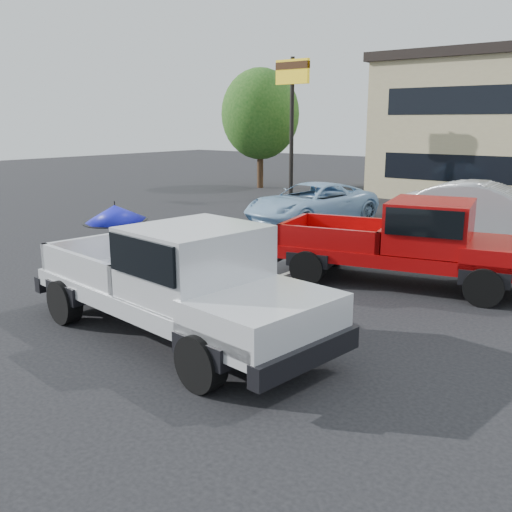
% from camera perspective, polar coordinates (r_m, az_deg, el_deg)
% --- Properties ---
extents(ground, '(90.00, 90.00, 0.00)m').
position_cam_1_polar(ground, '(8.52, 5.49, -10.11)').
color(ground, black).
rests_on(ground, ground).
extents(stripe_left, '(0.12, 5.00, 0.01)m').
position_cam_1_polar(stripe_left, '(11.71, -1.64, -3.45)').
color(stripe_left, silver).
rests_on(stripe_left, ground).
extents(motel_sign, '(1.60, 0.22, 6.00)m').
position_cam_1_polar(motel_sign, '(25.05, 3.64, 16.21)').
color(motel_sign, black).
rests_on(motel_sign, ground).
extents(tree_left, '(3.96, 3.96, 6.02)m').
position_cam_1_polar(tree_left, '(29.80, 0.43, 14.00)').
color(tree_left, '#332114').
rests_on(tree_left, ground).
extents(silver_pickup, '(5.88, 2.61, 2.06)m').
position_cam_1_polar(silver_pickup, '(8.80, -7.09, -2.12)').
color(silver_pickup, black).
rests_on(silver_pickup, ground).
extents(red_pickup, '(5.78, 3.09, 1.81)m').
position_cam_1_polar(red_pickup, '(12.28, 16.17, 1.57)').
color(red_pickup, black).
rests_on(red_pickup, ground).
extents(silver_sedan, '(5.12, 2.23, 1.64)m').
position_cam_1_polar(silver_sedan, '(18.11, 22.09, 4.22)').
color(silver_sedan, '#A0A3A7').
rests_on(silver_sedan, ground).
extents(blue_suv, '(3.15, 5.25, 1.37)m').
position_cam_1_polar(blue_suv, '(19.34, 5.55, 5.25)').
color(blue_suv, '#97BEE1').
rests_on(blue_suv, ground).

